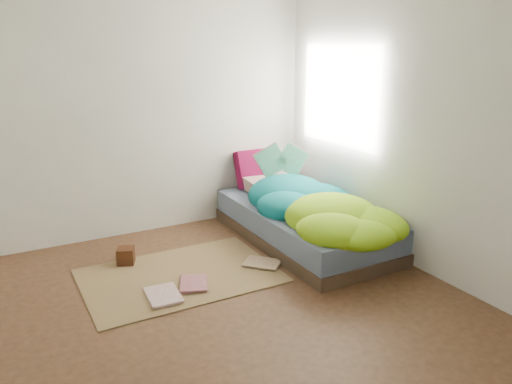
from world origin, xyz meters
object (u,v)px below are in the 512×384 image
bed (303,224)px  open_book (282,151)px  pillow_magenta (254,168)px  wooden_box (126,256)px  floor_book_a (147,299)px  floor_book_b (180,284)px

bed → open_book: bearing=86.1°
bed → pillow_magenta: (-0.06, 0.91, 0.38)m
wooden_box → floor_book_a: wooden_box is taller
floor_book_a → floor_book_b: floor_book_b is taller
floor_book_a → floor_book_b: size_ratio=1.15×
bed → open_book: size_ratio=4.29×
bed → floor_book_a: bearing=-165.2°
bed → floor_book_b: (-1.44, -0.36, -0.14)m
floor_book_b → wooden_box: bearing=134.0°
floor_book_b → open_book: bearing=51.3°
open_book → wooden_box: (-1.74, -0.19, -0.74)m
wooden_box → floor_book_b: 0.70m
pillow_magenta → floor_book_b: pillow_magenta is taller
pillow_magenta → floor_book_b: 1.95m
bed → pillow_magenta: size_ratio=4.76×
pillow_magenta → floor_book_a: bearing=-141.1°
pillow_magenta → floor_book_b: size_ratio=1.43×
wooden_box → floor_book_a: 0.75m
bed → floor_book_a: 1.81m
pillow_magenta → floor_book_b: (-1.38, -1.27, -0.52)m
wooden_box → floor_book_a: (-0.04, -0.75, -0.06)m
pillow_magenta → wooden_box: 1.83m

